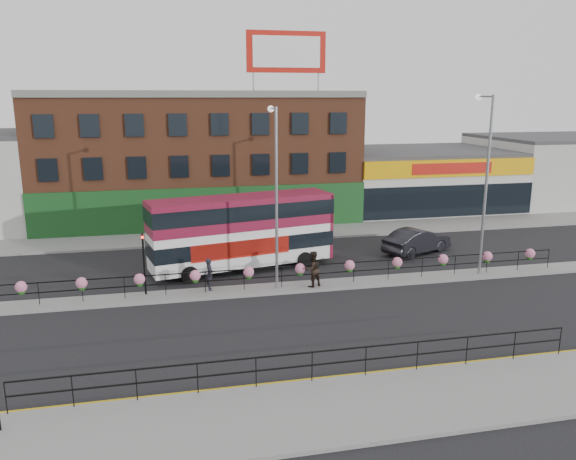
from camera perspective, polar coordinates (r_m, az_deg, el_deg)
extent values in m
plane|color=black|center=(30.11, 1.23, -5.93)|extent=(120.00, 120.00, 0.00)
cube|color=gray|center=(19.67, 9.83, -17.03)|extent=(60.00, 4.00, 0.15)
cube|color=gray|center=(41.38, -2.67, -0.44)|extent=(60.00, 4.00, 0.15)
cube|color=gray|center=(30.09, 1.23, -5.80)|extent=(60.00, 1.60, 0.15)
cube|color=gold|center=(21.57, 7.47, -14.24)|extent=(60.00, 0.10, 0.01)
cube|color=gold|center=(21.42, 7.64, -14.45)|extent=(60.00, 0.10, 0.01)
cube|color=brown|center=(47.95, -9.13, 7.29)|extent=(25.00, 12.00, 10.00)
cube|color=#3F3F42|center=(47.69, -9.36, 13.45)|extent=(25.00, 12.00, 0.30)
cube|color=#16451B|center=(42.43, -8.47, 2.02)|extent=(25.00, 0.25, 3.40)
cube|color=silver|center=(53.28, 13.06, 5.01)|extent=(15.00, 12.00, 5.00)
cube|color=#3F3F42|center=(52.97, 13.21, 7.84)|extent=(15.00, 12.00, 0.30)
cube|color=#DE9D02|center=(47.67, 16.28, 6.05)|extent=(15.00, 0.25, 1.40)
cube|color=#B3160D|center=(47.57, 16.35, 6.03)|extent=(7.00, 0.10, 0.90)
cube|color=black|center=(48.07, 16.07, 2.86)|extent=(15.00, 0.25, 2.60)
cube|color=#B4B4AF|center=(60.98, 25.78, 5.52)|extent=(14.50, 12.00, 6.00)
cube|color=#3F3F42|center=(60.70, 26.09, 8.46)|extent=(14.50, 12.00, 0.30)
cube|color=#B3160D|center=(43.71, -0.17, 17.65)|extent=(6.00, 0.25, 3.00)
cube|color=white|center=(43.58, -0.13, 17.66)|extent=(5.10, 0.04, 2.25)
cylinder|color=gray|center=(43.15, -3.53, 14.75)|extent=(0.12, 0.12, 1.40)
cylinder|color=gray|center=(44.20, 3.11, 14.73)|extent=(0.12, 0.12, 1.40)
cube|color=black|center=(29.72, 1.24, -3.66)|extent=(30.00, 0.05, 0.05)
cube|color=black|center=(29.87, 1.24, -4.56)|extent=(30.00, 0.05, 0.05)
cylinder|color=black|center=(29.80, -24.00, -5.93)|extent=(0.04, 0.04, 1.10)
cylinder|color=black|center=(29.44, -20.18, -5.80)|extent=(0.04, 0.04, 1.10)
cylinder|color=black|center=(29.22, -16.28, -5.65)|extent=(0.04, 0.04, 1.10)
cylinder|color=black|center=(29.13, -12.34, -5.47)|extent=(0.04, 0.04, 1.10)
cylinder|color=black|center=(29.18, -8.40, -5.27)|extent=(0.04, 0.04, 1.10)
cylinder|color=black|center=(29.36, -4.49, -5.04)|extent=(0.04, 0.04, 1.10)
cylinder|color=black|center=(29.68, -0.65, -4.79)|extent=(0.04, 0.04, 1.10)
cylinder|color=black|center=(30.13, 3.09, -4.53)|extent=(0.04, 0.04, 1.10)
cylinder|color=black|center=(30.70, 6.70, -4.26)|extent=(0.04, 0.04, 1.10)
cylinder|color=black|center=(31.39, 10.16, -3.99)|extent=(0.04, 0.04, 1.10)
cylinder|color=black|center=(32.19, 13.46, -3.71)|extent=(0.04, 0.04, 1.10)
cylinder|color=black|center=(33.09, 16.59, -3.44)|extent=(0.04, 0.04, 1.10)
cylinder|color=black|center=(34.09, 19.55, -3.17)|extent=(0.04, 0.04, 1.10)
cylinder|color=black|center=(35.17, 22.32, -2.91)|extent=(0.04, 0.04, 1.10)
cylinder|color=black|center=(36.33, 24.93, -2.66)|extent=(0.04, 0.04, 1.10)
sphere|color=#CE6D8F|center=(29.85, -25.49, -5.24)|extent=(0.56, 0.56, 0.56)
sphere|color=#1D5116|center=(29.92, -25.44, -5.66)|extent=(0.36, 0.36, 0.36)
sphere|color=#CE6D8F|center=(29.32, -20.24, -5.06)|extent=(0.56, 0.56, 0.56)
sphere|color=#1D5116|center=(29.39, -20.20, -5.49)|extent=(0.36, 0.36, 0.36)
sphere|color=#CE6D8F|center=(29.04, -14.85, -4.84)|extent=(0.56, 0.56, 0.56)
sphere|color=#1D5116|center=(29.12, -14.82, -5.27)|extent=(0.36, 0.36, 0.36)
sphere|color=#CE6D8F|center=(29.03, -9.41, -4.57)|extent=(0.56, 0.56, 0.56)
sphere|color=#1D5116|center=(29.10, -9.39, -5.00)|extent=(0.36, 0.36, 0.36)
sphere|color=#CE6D8F|center=(29.27, -4.02, -4.27)|extent=(0.56, 0.56, 0.56)
sphere|color=#1D5116|center=(29.34, -4.01, -4.70)|extent=(0.36, 0.36, 0.36)
sphere|color=#CE6D8F|center=(29.77, 1.24, -3.93)|extent=(0.56, 0.56, 0.56)
sphere|color=#1D5116|center=(29.84, 1.24, -4.35)|extent=(0.36, 0.36, 0.36)
sphere|color=#CE6D8F|center=(30.51, 6.28, -3.58)|extent=(0.56, 0.56, 0.56)
sphere|color=#1D5116|center=(30.57, 6.26, -3.99)|extent=(0.36, 0.36, 0.36)
sphere|color=#CE6D8F|center=(31.47, 11.04, -3.22)|extent=(0.56, 0.56, 0.56)
sphere|color=#1D5116|center=(31.53, 11.02, -3.62)|extent=(0.36, 0.36, 0.36)
sphere|color=#CE6D8F|center=(32.63, 15.48, -2.87)|extent=(0.56, 0.56, 0.56)
sphere|color=#1D5116|center=(32.70, 15.46, -3.25)|extent=(0.36, 0.36, 0.36)
sphere|color=#CE6D8F|center=(33.98, 19.60, -2.52)|extent=(0.56, 0.56, 0.56)
sphere|color=#1D5116|center=(34.04, 19.57, -2.90)|extent=(0.36, 0.36, 0.36)
sphere|color=#CE6D8F|center=(35.49, 23.38, -2.19)|extent=(0.56, 0.56, 0.56)
sphere|color=#1D5116|center=(35.55, 23.35, -2.55)|extent=(0.36, 0.36, 0.36)
cube|color=black|center=(20.12, 2.48, -12.29)|extent=(20.00, 0.05, 0.05)
cube|color=black|center=(20.34, 2.46, -13.55)|extent=(20.00, 0.05, 0.05)
cylinder|color=black|center=(20.51, -26.76, -15.02)|extent=(0.04, 0.04, 1.10)
cylinder|color=black|center=(20.09, -21.04, -15.05)|extent=(0.04, 0.04, 1.10)
cylinder|color=black|center=(19.86, -15.14, -14.93)|extent=(0.04, 0.04, 1.10)
cylinder|color=black|center=(19.83, -9.17, -14.66)|extent=(0.04, 0.04, 1.10)
cylinder|color=black|center=(20.00, -3.27, -14.24)|extent=(0.04, 0.04, 1.10)
cylinder|color=black|center=(20.37, 2.46, -13.69)|extent=(0.04, 0.04, 1.10)
cylinder|color=black|center=(20.92, 7.91, -13.04)|extent=(0.04, 0.04, 1.10)
cylinder|color=black|center=(21.64, 13.00, -12.33)|extent=(0.04, 0.04, 1.10)
cylinder|color=black|center=(22.52, 17.71, -11.58)|extent=(0.04, 0.04, 1.10)
cylinder|color=black|center=(23.54, 22.01, -10.83)|extent=(0.04, 0.04, 1.10)
cylinder|color=black|center=(24.68, 25.91, -10.09)|extent=(0.04, 0.04, 1.10)
cube|color=white|center=(32.80, -4.71, -0.10)|extent=(10.97, 4.63, 3.89)
cube|color=maroon|center=(32.55, -4.74, 1.81)|extent=(11.04, 4.70, 1.75)
cube|color=black|center=(32.96, -4.68, -1.25)|extent=(11.07, 4.72, 0.88)
cube|color=black|center=(32.52, -4.75, 2.06)|extent=(11.09, 4.74, 0.88)
cube|color=maroon|center=(32.39, -4.77, 3.30)|extent=(10.97, 4.63, 0.12)
cube|color=maroon|center=(34.89, 3.51, 0.74)|extent=(0.72, 2.48, 3.89)
cube|color=#B3160D|center=(31.69, -4.75, -1.95)|extent=(5.71, 1.27, 0.97)
cylinder|color=black|center=(31.19, -9.95, -4.50)|extent=(1.01, 0.49, 0.97)
cylinder|color=black|center=(33.45, -11.02, -3.32)|extent=(1.01, 0.49, 0.97)
cylinder|color=black|center=(33.51, 1.71, -3.04)|extent=(1.01, 0.49, 0.97)
cylinder|color=black|center=(35.62, -0.01, -2.03)|extent=(1.01, 0.49, 0.97)
imported|color=black|center=(37.49, 12.98, -1.07)|extent=(5.49, 6.27, 1.63)
imported|color=black|center=(29.46, -7.97, -4.46)|extent=(0.66, 0.47, 1.70)
imported|color=black|center=(29.67, 2.51, -3.98)|extent=(1.43, 1.37, 1.93)
cylinder|color=gray|center=(28.54, -1.18, 3.01)|extent=(0.15, 0.15, 9.34)
cylinder|color=gray|center=(28.76, -1.50, 12.26)|extent=(0.09, 1.40, 0.09)
sphere|color=silver|center=(29.45, -1.76, 12.19)|extent=(0.34, 0.34, 0.34)
cylinder|color=gray|center=(32.70, 19.47, 4.10)|extent=(0.16, 0.16, 9.93)
cylinder|color=gray|center=(32.97, 19.45, 12.68)|extent=(0.10, 1.49, 0.10)
sphere|color=silver|center=(33.61, 18.77, 12.64)|extent=(0.36, 0.36, 0.36)
cylinder|color=black|center=(29.22, -14.41, -3.37)|extent=(0.10, 0.10, 3.20)
imported|color=black|center=(28.81, -14.59, -0.32)|extent=(0.15, 0.18, 0.90)
sphere|color=#FF190C|center=(28.74, -14.58, -0.72)|extent=(0.14, 0.14, 0.14)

